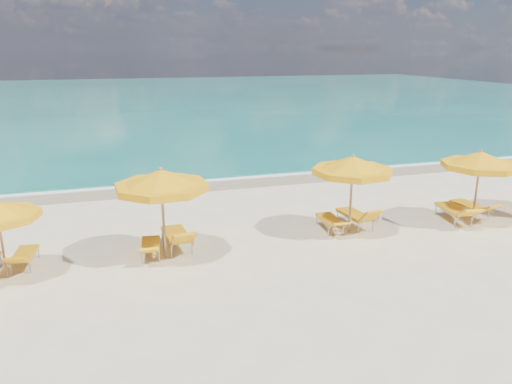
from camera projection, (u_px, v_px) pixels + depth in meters
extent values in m
plane|color=beige|center=(270.00, 243.00, 15.21)|extent=(120.00, 120.00, 0.00)
cube|color=#136B60|center=(141.00, 98.00, 59.29)|extent=(120.00, 80.00, 0.30)
cube|color=tan|center=(217.00, 183.00, 22.01)|extent=(120.00, 2.60, 0.01)
cube|color=white|center=(213.00, 178.00, 22.74)|extent=(120.00, 1.20, 0.03)
cube|color=white|center=(80.00, 150.00, 29.13)|extent=(14.00, 0.36, 0.05)
cube|color=white|center=(269.00, 123.00, 39.51)|extent=(18.00, 0.30, 0.05)
cylinder|color=#AA7E55|center=(2.00, 241.00, 12.66)|extent=(0.06, 0.06, 2.02)
cylinder|color=#AA7E55|center=(163.00, 215.00, 13.82)|extent=(0.08, 0.08, 2.52)
cone|color=#FFAE0D|center=(161.00, 178.00, 13.52)|extent=(3.28, 3.28, 0.50)
cylinder|color=#FFAE0D|center=(162.00, 187.00, 13.59)|extent=(3.31, 3.31, 0.20)
sphere|color=#AA7E55|center=(161.00, 169.00, 13.45)|extent=(0.11, 0.11, 0.11)
cylinder|color=#AA7E55|center=(351.00, 196.00, 15.75)|extent=(0.08, 0.08, 2.46)
cone|color=#FFAE0D|center=(353.00, 164.00, 15.46)|extent=(3.10, 3.10, 0.49)
cylinder|color=#FFAE0D|center=(352.00, 171.00, 15.53)|extent=(3.12, 3.12, 0.20)
sphere|color=#AA7E55|center=(353.00, 156.00, 15.39)|extent=(0.11, 0.11, 0.11)
cylinder|color=#AA7E55|center=(477.00, 188.00, 16.68)|extent=(0.08, 0.08, 2.41)
cone|color=#FFAE0D|center=(480.00, 159.00, 16.40)|extent=(2.56, 2.56, 0.48)
cylinder|color=#FFAE0D|center=(479.00, 166.00, 16.46)|extent=(2.58, 2.58, 0.19)
sphere|color=#AA7E55|center=(481.00, 151.00, 16.33)|extent=(0.11, 0.11, 0.11)
cube|color=#FFB30F|center=(25.00, 254.00, 13.56)|extent=(0.63, 1.21, 0.07)
cube|color=#FFB30F|center=(16.00, 260.00, 12.76)|extent=(0.57, 0.55, 0.36)
cube|color=#FFB30F|center=(151.00, 244.00, 14.24)|extent=(0.65, 1.21, 0.07)
cube|color=#FFB30F|center=(150.00, 250.00, 13.43)|extent=(0.57, 0.57, 0.33)
cube|color=#FFB30F|center=(176.00, 234.00, 14.77)|extent=(0.74, 1.48, 0.09)
cube|color=#FFB30F|center=(183.00, 238.00, 13.83)|extent=(0.68, 0.62, 0.50)
cube|color=#FFB30F|center=(329.00, 219.00, 16.28)|extent=(0.63, 1.25, 0.07)
cube|color=#FFB30F|center=(339.00, 224.00, 15.43)|extent=(0.58, 0.60, 0.29)
cube|color=#FFB30F|center=(354.00, 214.00, 16.59)|extent=(0.75, 1.43, 0.08)
cube|color=#FFB30F|center=(371.00, 216.00, 15.72)|extent=(0.66, 0.57, 0.52)
cube|color=#FFB30F|center=(453.00, 209.00, 17.11)|extent=(0.86, 1.51, 0.09)
cube|color=#FFB30F|center=(469.00, 213.00, 16.11)|extent=(0.73, 0.71, 0.42)
cube|color=#FFB30F|center=(469.00, 205.00, 17.61)|extent=(0.69, 1.36, 0.08)
cube|color=#FFB30F|center=(490.00, 208.00, 16.74)|extent=(0.63, 0.62, 0.38)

